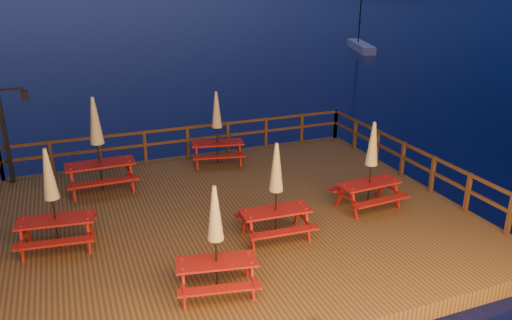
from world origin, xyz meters
The scene contains 12 objects.
ground centered at (0.00, 0.00, 0.00)m, with size 500.00×500.00×0.00m, color black.
deck centered at (0.00, 0.00, 0.20)m, with size 12.00×10.00×0.40m, color #462D16.
deck_piles centered at (0.00, 0.00, -0.30)m, with size 11.44×9.44×1.40m.
railing centered at (0.00, 1.78, 1.16)m, with size 11.80×9.75×1.10m.
lamp_post centered at (-5.39, 4.55, 2.20)m, with size 0.85×0.18×3.00m.
sailboat centered at (21.57, 27.58, 0.32)m, with size 3.20×6.48×9.63m.
picnic_table_0 centered at (0.56, -1.49, 1.64)m, with size 1.74×1.46×2.39m.
picnic_table_1 centered at (3.57, -0.89, 1.65)m, with size 1.78×1.51×2.41m.
picnic_table_2 centered at (-3.06, 2.97, 1.85)m, with size 1.99×1.65×2.79m.
picnic_table_3 centered at (-4.32, -0.10, 1.66)m, with size 1.86×1.60×2.43m.
picnic_table_4 centered at (0.77, 3.85, 1.67)m, with size 1.96×1.72×2.45m.
picnic_table_5 centered at (-1.40, -3.08, 1.59)m, with size 1.82×1.60×2.29m.
Camera 1 is at (-3.78, -11.25, 6.36)m, focal length 35.00 mm.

